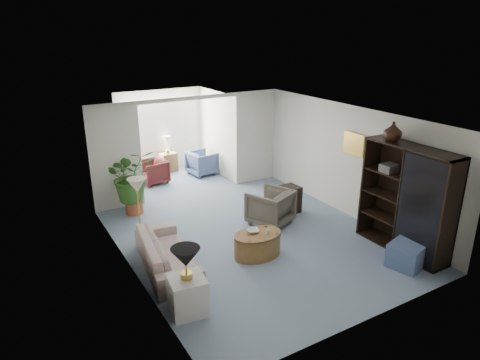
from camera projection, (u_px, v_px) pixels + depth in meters
floor at (255, 239)px, 8.78m from camera, size 6.00×6.00×0.00m
sunroom_floor at (177, 180)px, 12.11m from camera, size 2.60×2.60×0.00m
back_pier_left at (116, 158)px, 9.89m from camera, size 1.20×0.12×2.50m
back_pier_right at (256, 137)px, 11.70m from camera, size 1.20×0.12×2.50m
back_header at (190, 98)px, 10.39m from camera, size 2.60×0.12×0.10m
window_pane at (160, 124)px, 12.51m from camera, size 2.20×0.02×1.50m
window_blinds at (161, 124)px, 12.49m from camera, size 2.20×0.02×1.50m
framed_picture at (355, 144)px, 9.30m from camera, size 0.04×0.50×0.40m
sofa at (167, 253)px, 7.66m from camera, size 1.06×2.12×0.59m
end_table at (187, 295)px, 6.47m from camera, size 0.60×0.60×0.58m
table_lamp at (186, 257)px, 6.26m from camera, size 0.44×0.44×0.30m
floor_lamp at (137, 185)px, 8.17m from camera, size 0.36×0.36×0.28m
coffee_table at (258, 244)px, 8.11m from camera, size 1.15×1.15×0.45m
coffee_bowl at (253, 231)px, 8.08m from camera, size 0.28×0.28×0.06m
coffee_cup at (267, 232)px, 8.01m from camera, size 0.11×0.11×0.09m
wingback_chair at (270, 207)px, 9.36m from camera, size 1.10×1.11×0.78m
side_table_dark at (288, 200)px, 9.97m from camera, size 0.54×0.44×0.62m
entertainment_cabinet at (406, 200)px, 8.07m from camera, size 0.50×1.86×2.07m
cabinet_urn at (393, 131)px, 8.06m from camera, size 0.34×0.34×0.35m
ottoman at (406, 255)px, 7.73m from camera, size 0.67×0.67×0.44m
plant_pot at (134, 207)px, 9.96m from camera, size 0.40×0.40×0.32m
house_plant at (131, 175)px, 9.70m from camera, size 1.10×0.95×1.22m
sunroom_chair_blue at (202, 163)px, 12.52m from camera, size 0.84×0.83×0.68m
sunroom_chair_maroon at (153, 172)px, 11.80m from camera, size 0.81×0.79×0.65m
sunroom_table at (168, 162)px, 12.79m from camera, size 0.51×0.42×0.56m
shelf_clutter at (411, 192)px, 7.88m from camera, size 0.30×1.12×1.06m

